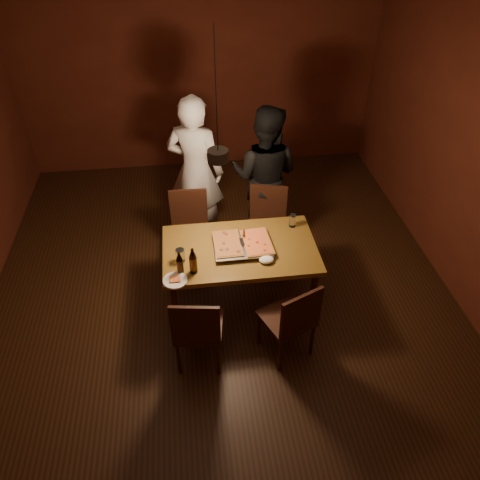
{
  "coord_description": "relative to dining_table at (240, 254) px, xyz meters",
  "views": [
    {
      "loc": [
        -0.26,
        -3.52,
        3.68
      ],
      "look_at": [
        0.18,
        -0.05,
        0.85
      ],
      "focal_mm": 35.0,
      "sensor_mm": 36.0,
      "label": 1
    }
  ],
  "objects": [
    {
      "name": "water_glass_left",
      "position": [
        -0.58,
        -0.12,
        0.14
      ],
      "size": [
        0.08,
        0.08,
        0.13
      ],
      "primitive_type": "cylinder",
      "color": "silver",
      "rests_on": "dining_table"
    },
    {
      "name": "dining_table",
      "position": [
        0.0,
        0.0,
        0.0
      ],
      "size": [
        1.5,
        0.9,
        0.75
      ],
      "color": "brown",
      "rests_on": "floor"
    },
    {
      "name": "water_glass_right",
      "position": [
        0.58,
        0.28,
        0.14
      ],
      "size": [
        0.07,
        0.07,
        0.14
      ],
      "primitive_type": "cylinder",
      "color": "silver",
      "rests_on": "dining_table"
    },
    {
      "name": "napkin",
      "position": [
        0.22,
        -0.24,
        0.1
      ],
      "size": [
        0.14,
        0.11,
        0.06
      ],
      "primitive_type": "ellipsoid",
      "color": "white",
      "rests_on": "dining_table"
    },
    {
      "name": "chair_far_right",
      "position": [
        0.41,
        0.75,
        -0.14
      ],
      "size": [
        0.51,
        0.51,
        0.49
      ],
      "rotation": [
        0.0,
        0.0,
        2.9
      ],
      "color": "#38190F",
      "rests_on": "floor"
    },
    {
      "name": "chair_far_left",
      "position": [
        -0.47,
        0.78,
        -0.14
      ],
      "size": [
        0.43,
        0.43,
        0.49
      ],
      "rotation": [
        0.0,
        0.0,
        3.11
      ],
      "color": "#38190F",
      "rests_on": "floor"
    },
    {
      "name": "pizza_cheese",
      "position": [
        0.17,
        0.01,
        0.13
      ],
      "size": [
        0.3,
        0.44,
        0.02
      ],
      "primitive_type": "cube",
      "rotation": [
        0.0,
        0.0,
        0.07
      ],
      "color": "gold",
      "rests_on": "pizza_tray"
    },
    {
      "name": "pizza_meat",
      "position": [
        -0.12,
        0.01,
        0.13
      ],
      "size": [
        0.28,
        0.42,
        0.02
      ],
      "primitive_type": "cube",
      "rotation": [
        0.0,
        0.0,
        0.04
      ],
      "color": "maroon",
      "rests_on": "pizza_tray"
    },
    {
      "name": "pizza_tray",
      "position": [
        0.02,
        0.0,
        0.1
      ],
      "size": [
        0.57,
        0.47,
        0.05
      ],
      "primitive_type": "cube",
      "rotation": [
        0.0,
        0.0,
        0.04
      ],
      "color": "silver",
      "rests_on": "dining_table"
    },
    {
      "name": "room_shell",
      "position": [
        -0.18,
        0.05,
        0.72
      ],
      "size": [
        6.0,
        6.0,
        6.0
      ],
      "color": "#351F0E",
      "rests_on": "ground"
    },
    {
      "name": "beer_bottle_a",
      "position": [
        -0.58,
        -0.28,
        0.19
      ],
      "size": [
        0.06,
        0.06,
        0.23
      ],
      "color": "black",
      "rests_on": "dining_table"
    },
    {
      "name": "chair_near_right",
      "position": [
        0.38,
        -0.75,
        -0.14
      ],
      "size": [
        0.55,
        0.55,
        0.49
      ],
      "rotation": [
        0.0,
        0.0,
        0.41
      ],
      "color": "#38190F",
      "rests_on": "floor"
    },
    {
      "name": "diner_white",
      "position": [
        -0.36,
        1.25,
        0.23
      ],
      "size": [
        0.78,
        0.65,
        1.82
      ],
      "primitive_type": "imported",
      "rotation": [
        0.0,
        0.0,
        2.77
      ],
      "color": "silver",
      "rests_on": "floor"
    },
    {
      "name": "diner_dark",
      "position": [
        0.43,
        1.15,
        0.17
      ],
      "size": [
        1.01,
        0.92,
        1.7
      ],
      "primitive_type": "imported",
      "rotation": [
        0.0,
        0.0,
        2.73
      ],
      "color": "black",
      "rests_on": "floor"
    },
    {
      "name": "beer_bottle_b",
      "position": [
        -0.46,
        -0.28,
        0.21
      ],
      "size": [
        0.07,
        0.07,
        0.27
      ],
      "color": "black",
      "rests_on": "dining_table"
    },
    {
      "name": "chair_near_left",
      "position": [
        -0.47,
        -0.76,
        -0.14
      ],
      "size": [
        0.48,
        0.48,
        0.49
      ],
      "rotation": [
        0.0,
        0.0,
        -0.15
      ],
      "color": "#38190F",
      "rests_on": "floor"
    },
    {
      "name": "pendant_lamp",
      "position": [
        -0.18,
        0.05,
        1.08
      ],
      "size": [
        0.18,
        0.18,
        1.1
      ],
      "color": "black",
      "rests_on": "ceiling"
    },
    {
      "name": "spatula",
      "position": [
        0.03,
        0.02,
        0.14
      ],
      "size": [
        0.13,
        0.25,
        0.04
      ],
      "primitive_type": null,
      "rotation": [
        0.0,
        0.0,
        -0.17
      ],
      "color": "silver",
      "rests_on": "pizza_tray"
    },
    {
      "name": "plate_slice",
      "position": [
        -0.64,
        -0.39,
        0.08
      ],
      "size": [
        0.22,
        0.22,
        0.03
      ],
      "color": "white",
      "rests_on": "dining_table"
    }
  ]
}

